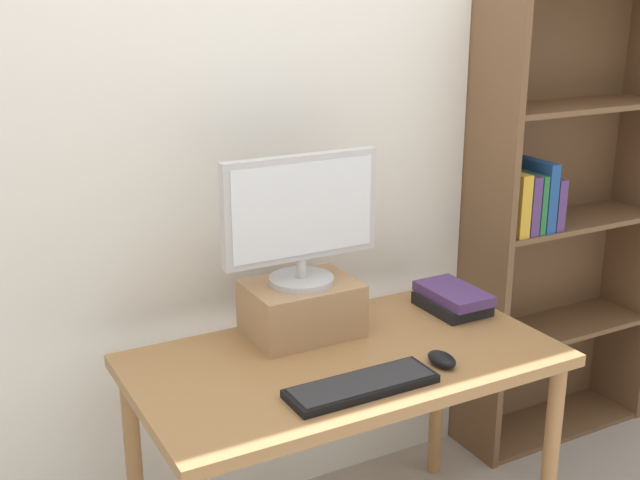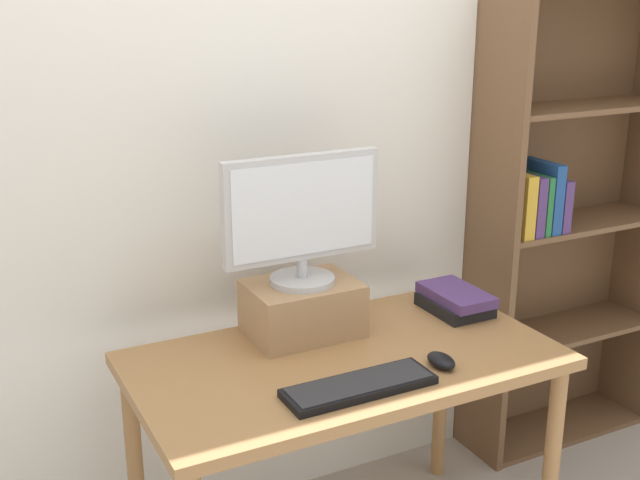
% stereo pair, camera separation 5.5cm
% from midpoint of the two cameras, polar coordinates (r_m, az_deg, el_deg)
% --- Properties ---
extents(back_wall, '(7.00, 0.08, 2.60)m').
position_cam_midpoint_polar(back_wall, '(2.62, -2.87, 7.32)').
color(back_wall, silver).
rests_on(back_wall, ground_plane).
extents(desk, '(1.24, 0.68, 0.74)m').
position_cam_midpoint_polar(desk, '(2.41, 2.40, -10.07)').
color(desk, '#9E7042').
rests_on(desk, ground_plane).
extents(bookshelf_unit, '(0.82, 0.28, 1.78)m').
position_cam_midpoint_polar(bookshelf_unit, '(3.24, 17.33, 1.35)').
color(bookshelf_unit, brown).
rests_on(bookshelf_unit, ground_plane).
extents(riser_box, '(0.33, 0.25, 0.17)m').
position_cam_midpoint_polar(riser_box, '(2.47, -0.62, -4.87)').
color(riser_box, '#A87F56').
rests_on(riser_box, desk).
extents(computer_monitor, '(0.50, 0.20, 0.40)m').
position_cam_midpoint_polar(computer_monitor, '(2.37, -0.62, 1.68)').
color(computer_monitor, '#B7B7BA').
rests_on(computer_monitor, riser_box).
extents(keyboard, '(0.42, 0.13, 0.02)m').
position_cam_midpoint_polar(keyboard, '(2.17, 3.54, -10.34)').
color(keyboard, black).
rests_on(keyboard, desk).
extents(computer_mouse, '(0.06, 0.10, 0.04)m').
position_cam_midpoint_polar(computer_mouse, '(2.32, 9.29, -8.46)').
color(computer_mouse, black).
rests_on(computer_mouse, desk).
extents(book_stack, '(0.17, 0.26, 0.08)m').
position_cam_midpoint_polar(book_stack, '(2.70, 10.18, -4.25)').
color(book_stack, black).
rests_on(book_stack, desk).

